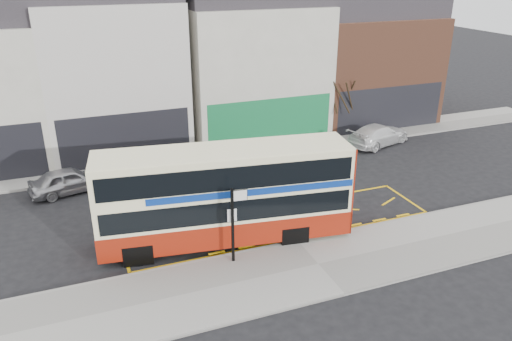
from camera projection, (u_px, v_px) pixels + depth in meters
name	position (u px, v px, depth m)	size (l,w,h in m)	color
ground	(293.00, 239.00, 21.62)	(120.00, 120.00, 0.00)	black
pavement	(318.00, 265.00, 19.62)	(40.00, 4.00, 0.15)	gray
kerb	(297.00, 242.00, 21.27)	(40.00, 0.15, 0.15)	gray
far_pavement	(219.00, 153.00, 31.05)	(50.00, 3.00, 0.15)	gray
road_markings	(279.00, 222.00, 23.00)	(14.00, 3.40, 0.01)	yellow
terrace_left	(111.00, 63.00, 30.62)	(8.00, 8.01, 11.80)	beige
terrace_green_shop	(249.00, 58.00, 33.69)	(9.00, 8.01, 11.30)	beige
terrace_right	(363.00, 57.00, 36.86)	(9.00, 8.01, 10.30)	brown
double_decker_bus	(226.00, 194.00, 20.66)	(10.69, 3.82, 4.18)	#FFF7C2
bus_stop_post	(234.00, 218.00, 19.10)	(0.77, 0.18, 3.14)	black
car_silver	(69.00, 180.00, 25.74)	(1.58, 3.92, 1.33)	#B4B5B9
car_grey	(212.00, 161.00, 27.99)	(1.60, 4.59, 1.51)	#484C51
car_white	(379.00, 135.00, 32.45)	(1.90, 4.68, 1.36)	white
street_tree_right	(342.00, 87.00, 32.82)	(2.35, 2.35, 5.08)	#332616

